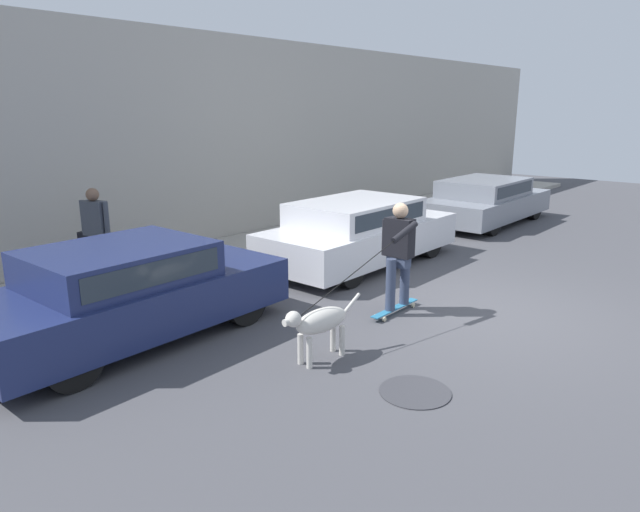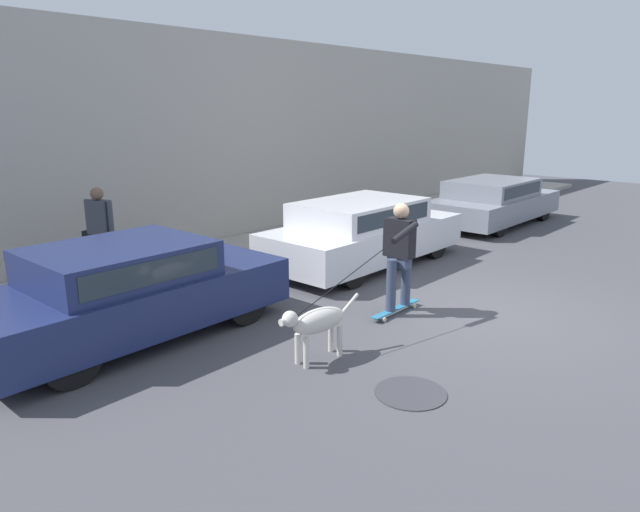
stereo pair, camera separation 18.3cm
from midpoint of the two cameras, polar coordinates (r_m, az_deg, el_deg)
name	(u,v)px [view 2 (the right image)]	position (r m, az deg, el deg)	size (l,w,h in m)	color
ground_plane	(483,315)	(8.75, 16.59, -5.65)	(36.00, 36.00, 0.00)	#47474C
back_wall	(205,142)	(12.57, -11.02, 11.12)	(32.00, 0.30, 4.46)	#ADA89E
sidewalk_curb	(250,251)	(11.84, -6.60, 0.46)	(30.00, 2.37, 0.13)	#A39E93
parked_car_0	(130,291)	(7.79, -17.82, -3.35)	(4.07, 1.88, 1.27)	black
parked_car_1	(363,233)	(10.92, 4.83, 2.35)	(4.30, 1.83, 1.26)	black
parked_car_2	(493,202)	(15.47, 17.25, 5.20)	(4.32, 1.87, 1.17)	black
dog	(317,322)	(6.77, 0.44, -6.67)	(1.23, 0.36, 0.72)	beige
skateboarder	(399,252)	(8.27, 8.55, 0.43)	(2.90, 0.59, 1.64)	beige
pedestrian_with_bag	(99,229)	(10.12, -20.71, 2.54)	(0.33, 0.63, 1.56)	brown
manhole_cover	(411,393)	(6.31, 9.89, -13.34)	(0.77, 0.77, 0.01)	#38383D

